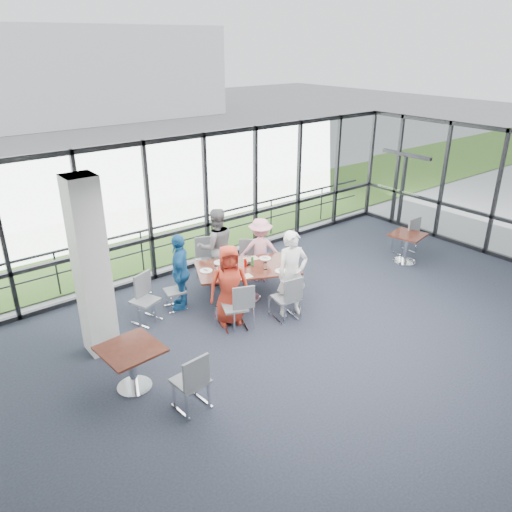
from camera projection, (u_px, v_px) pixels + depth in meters
floor at (362, 352)px, 8.93m from camera, size 12.00×10.00×0.02m
ceiling at (380, 177)px, 7.64m from camera, size 12.00×10.00×0.04m
curtain_wall_back at (206, 201)px, 11.88m from camera, size 12.00×0.10×3.20m
exit_door at (402, 191)px, 14.61m from camera, size 0.12×1.60×2.10m
structural_column at (91, 268)px, 8.39m from camera, size 0.50×0.50×3.20m
apron at (123, 213)px, 16.12m from camera, size 80.00×70.00×0.02m
grass_strip at (152, 229)px, 14.67m from camera, size 80.00×5.00×0.01m
hangar_main at (33, 74)px, 33.01m from camera, size 24.00×10.00×6.00m
guard_rail at (195, 237)px, 12.75m from camera, size 12.00×0.06×0.06m
main_table at (247, 272)px, 10.51m from camera, size 2.39×1.93×0.75m
side_table_left at (131, 354)px, 7.76m from camera, size 0.94×0.94×0.75m
side_table_right at (407, 239)px, 12.27m from camera, size 0.88×0.88×0.75m
diner_near_left at (229, 285)px, 9.56m from camera, size 0.93×0.79×1.61m
diner_near_right at (292, 274)px, 9.83m from camera, size 0.75×0.63×1.77m
diner_far_left at (216, 247)px, 11.10m from camera, size 0.98×0.76×1.78m
diner_far_right at (260, 250)px, 11.33m from camera, size 1.06×0.98×1.49m
diner_end at (180, 271)px, 10.12m from camera, size 0.98×1.07×1.62m
chair_main_nl at (235, 307)px, 9.48m from camera, size 0.58×0.58×0.91m
chair_main_nr at (285, 298)px, 9.82m from camera, size 0.52×0.52×0.91m
chair_main_fl at (213, 260)px, 11.42m from camera, size 0.63×0.63×0.99m
chair_main_fr at (256, 259)px, 11.61m from camera, size 0.61×0.61×0.89m
chair_main_end at (175, 291)px, 10.21m from camera, size 0.47×0.47×0.81m
chair_spare_la at (190, 381)px, 7.39m from camera, size 0.51×0.51×0.97m
chair_spare_lb at (145, 301)px, 9.69m from camera, size 0.59×0.59×0.94m
chair_spare_r at (406, 235)px, 12.84m from camera, size 0.49×0.49×1.00m
plate_nl at (225, 276)px, 10.03m from camera, size 0.27×0.27×0.01m
plate_nr at (281, 271)px, 10.25m from camera, size 0.26×0.26×0.01m
plate_fl at (220, 262)px, 10.65m from camera, size 0.27×0.27×0.01m
plate_fr at (265, 258)px, 10.85m from camera, size 0.26×0.26×0.01m
plate_end at (206, 271)px, 10.27m from camera, size 0.26×0.26×0.01m
tumbler_a at (236, 271)px, 10.10m from camera, size 0.07×0.07×0.14m
tumbler_b at (265, 266)px, 10.32m from camera, size 0.08×0.08×0.15m
tumbler_c at (249, 259)px, 10.66m from camera, size 0.07×0.07×0.13m
tumbler_d at (216, 269)px, 10.18m from camera, size 0.07×0.07×0.14m
menu_a at (245, 276)px, 10.03m from camera, size 0.32×0.24×0.00m
menu_b at (292, 270)px, 10.32m from camera, size 0.34×0.37×0.00m
menu_c at (251, 259)px, 10.85m from camera, size 0.34×0.26×0.00m
condiment_caddy at (248, 264)px, 10.54m from camera, size 0.10×0.07×0.04m
ketchup_bottle at (245, 263)px, 10.43m from camera, size 0.06×0.06×0.18m
green_bottle at (252, 261)px, 10.47m from camera, size 0.05×0.05×0.20m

